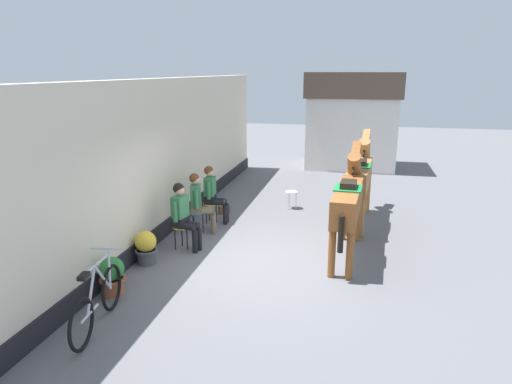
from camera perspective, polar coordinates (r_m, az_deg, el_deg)
The scene contains 13 objects.
ground_plane at distance 11.64m, azimuth 3.87°, elevation -2.87°, with size 40.00×40.00×0.00m, color slate.
pub_facade_wall at distance 10.55m, azimuth -11.12°, elevation 3.63°, with size 0.34×14.00×3.40m.
distant_cottage at distance 17.61m, azimuth 11.92°, elevation 8.92°, with size 3.40×2.60×3.50m.
seated_visitor_near at distance 9.33m, azimuth -9.12°, elevation -2.59°, with size 0.61×0.48×1.39m.
seated_visitor_middle at distance 10.18m, azimuth -7.16°, elevation -1.02°, with size 0.61×0.48×1.39m.
seated_visitor_far at distance 10.88m, azimuth -5.44°, elevation 0.08°, with size 0.61×0.49×1.39m.
saddled_horse_near at distance 8.98m, azimuth 11.51°, elevation -0.85°, with size 0.58×3.00×2.06m.
saddled_horse_far at distance 11.11m, azimuth 12.90°, elevation 2.10°, with size 0.61×3.00×2.06m.
flower_planter_nearest at distance 7.90m, azimuth -17.54°, elevation -9.88°, with size 0.43×0.43×0.64m.
flower_planter_inner_near at distance 8.92m, azimuth -13.59°, elevation -6.69°, with size 0.43×0.43×0.64m.
leaning_bicycle at distance 7.00m, azimuth -19.21°, elevation -12.82°, with size 0.50×1.75×1.02m.
spare_stool_white at distance 12.10m, azimuth 4.45°, elevation -0.21°, with size 0.32×0.32×0.46m.
satchel_bag at distance 11.75m, azimuth -4.00°, elevation -2.19°, with size 0.28×0.12×0.20m, color brown.
Camera 1 is at (1.66, -7.96, 3.56)m, focal length 31.98 mm.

